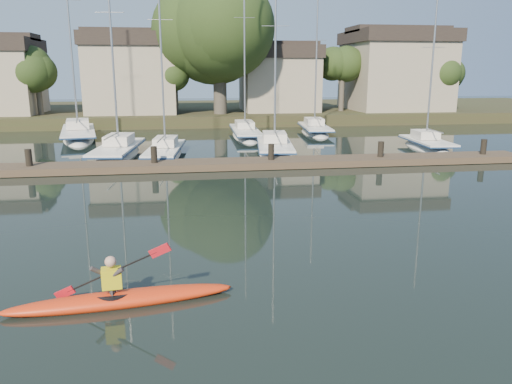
{
  "coord_description": "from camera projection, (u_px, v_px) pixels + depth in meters",
  "views": [
    {
      "loc": [
        -1.55,
        -11.33,
        4.94
      ],
      "look_at": [
        0.68,
        3.75,
        1.2
      ],
      "focal_mm": 35.0,
      "sensor_mm": 36.0,
      "label": 1
    }
  ],
  "objects": [
    {
      "name": "sailboat_6",
      "position": [
        245.0,
        139.0,
        38.12
      ],
      "size": [
        2.21,
        9.36,
        14.8
      ],
      "rotation": [
        0.0,
        0.0,
        -0.03
      ],
      "color": "white",
      "rests_on": "ground"
    },
    {
      "name": "shore",
      "position": [
        212.0,
        87.0,
        50.45
      ],
      "size": [
        90.0,
        25.25,
        12.75
      ],
      "color": "#2D341A",
      "rests_on": "ground"
    },
    {
      "name": "sailboat_7",
      "position": [
        315.0,
        135.0,
        40.12
      ],
      "size": [
        2.8,
        7.9,
        12.48
      ],
      "rotation": [
        0.0,
        0.0,
        -0.1
      ],
      "color": "white",
      "rests_on": "ground"
    },
    {
      "name": "sailboat_2",
      "position": [
        165.0,
        159.0,
        29.41
      ],
      "size": [
        2.67,
        8.11,
        13.18
      ],
      "rotation": [
        0.0,
        0.0,
        -0.1
      ],
      "color": "white",
      "rests_on": "ground"
    },
    {
      "name": "kayak",
      "position": [
        120.0,
        296.0,
        10.76
      ],
      "size": [
        4.94,
        1.25,
        1.56
      ],
      "rotation": [
        0.0,
        0.0,
        0.12
      ],
      "color": "red",
      "rests_on": "ground"
    },
    {
      "name": "sailboat_4",
      "position": [
        426.0,
        151.0,
        32.31
      ],
      "size": [
        2.43,
        6.62,
        11.03
      ],
      "rotation": [
        0.0,
        0.0,
        -0.08
      ],
      "color": "white",
      "rests_on": "ground"
    },
    {
      "name": "sailboat_1",
      "position": [
        119.0,
        159.0,
        29.43
      ],
      "size": [
        2.98,
        8.68,
        13.92
      ],
      "rotation": [
        0.0,
        0.0,
        -0.11
      ],
      "color": "white",
      "rests_on": "ground"
    },
    {
      "name": "sailboat_5",
      "position": [
        79.0,
        141.0,
        36.91
      ],
      "size": [
        4.13,
        10.34,
        16.69
      ],
      "rotation": [
        0.0,
        0.0,
        0.18
      ],
      "color": "white",
      "rests_on": "ground"
    },
    {
      "name": "sailboat_3",
      "position": [
        275.0,
        156.0,
        30.58
      ],
      "size": [
        3.13,
        8.21,
        12.91
      ],
      "rotation": [
        0.0,
        0.0,
        -0.13
      ],
      "color": "white",
      "rests_on": "ground"
    },
    {
      "name": "dock",
      "position": [
        214.0,
        164.0,
        25.69
      ],
      "size": [
        34.0,
        2.0,
        1.8
      ],
      "color": "#4C3D2B",
      "rests_on": "ground"
    },
    {
      "name": "ground",
      "position": [
        251.0,
        276.0,
        12.29
      ],
      "size": [
        160.0,
        160.0,
        0.0
      ],
      "primitive_type": "plane",
      "color": "black",
      "rests_on": "ground"
    }
  ]
}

